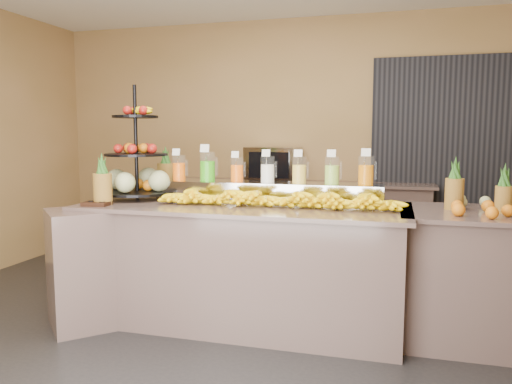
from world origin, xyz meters
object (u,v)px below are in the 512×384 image
at_px(banana_heap, 277,197).
at_px(condiment_caddy, 97,204).
at_px(right_fruit_pile, 477,203).
at_px(pitcher_tray, 268,191).
at_px(fruit_stand, 142,170).
at_px(oven_warmer, 273,164).

height_order(banana_heap, condiment_caddy, banana_heap).
bearing_deg(right_fruit_pile, pitcher_tray, 171.18).
bearing_deg(pitcher_tray, banana_heap, -63.24).
xyz_separation_m(fruit_stand, condiment_caddy, (-0.12, -0.49, -0.22)).
bearing_deg(pitcher_tray, fruit_stand, -172.18).
distance_m(pitcher_tray, oven_warmer, 1.71).
bearing_deg(right_fruit_pile, fruit_stand, 177.91).
bearing_deg(condiment_caddy, fruit_stand, 76.38).
relative_size(right_fruit_pile, oven_warmer, 0.72).
relative_size(pitcher_tray, right_fruit_pile, 4.38).
relative_size(fruit_stand, condiment_caddy, 4.92).
bearing_deg(condiment_caddy, right_fruit_pile, 8.27).
bearing_deg(pitcher_tray, right_fruit_pile, -8.82).
relative_size(banana_heap, right_fruit_pile, 4.57).
bearing_deg(fruit_stand, oven_warmer, 63.17).
bearing_deg(oven_warmer, banana_heap, -70.98).
xyz_separation_m(condiment_caddy, oven_warmer, (0.81, 2.31, 0.18)).
bearing_deg(right_fruit_pile, condiment_caddy, -171.73).
bearing_deg(condiment_caddy, oven_warmer, 70.55).
bearing_deg(oven_warmer, right_fruit_pile, -40.57).
height_order(fruit_stand, oven_warmer, fruit_stand).
distance_m(pitcher_tray, condiment_caddy, 1.34).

